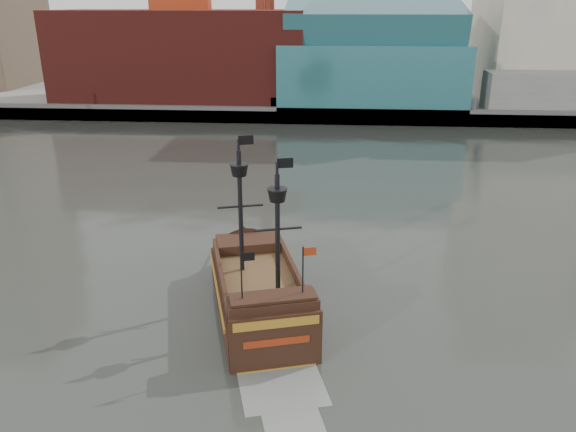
{
  "coord_description": "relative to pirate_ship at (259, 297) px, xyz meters",
  "views": [
    {
      "loc": [
        3.73,
        -26.36,
        18.1
      ],
      "look_at": [
        0.85,
        10.54,
        4.0
      ],
      "focal_mm": 35.0,
      "sensor_mm": 36.0,
      "label": 1
    }
  ],
  "objects": [
    {
      "name": "pirate_ship",
      "position": [
        0.0,
        0.0,
        0.0
      ],
      "size": [
        8.71,
        16.23,
        11.65
      ],
      "rotation": [
        0.0,
        0.0,
        0.28
      ],
      "color": "black",
      "rests_on": "ground"
    },
    {
      "name": "seawall",
      "position": [
        0.42,
        58.49,
        0.24
      ],
      "size": [
        220.0,
        1.0,
        2.6
      ],
      "primitive_type": "cube",
      "color": "#4C4C49",
      "rests_on": "ground"
    },
    {
      "name": "promenade_far",
      "position": [
        0.42,
        87.99,
        -0.06
      ],
      "size": [
        220.0,
        60.0,
        2.0
      ],
      "primitive_type": "cube",
      "color": "slate",
      "rests_on": "ground"
    },
    {
      "name": "ground",
      "position": [
        0.42,
        -4.01,
        -1.06
      ],
      "size": [
        400.0,
        400.0,
        0.0
      ],
      "primitive_type": "plane",
      "color": "#242621",
      "rests_on": "ground"
    }
  ]
}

